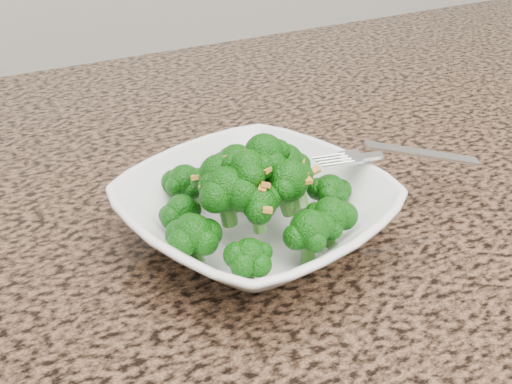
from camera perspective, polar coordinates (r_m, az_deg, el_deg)
name	(u,v)px	position (r m, az deg, el deg)	size (l,w,h in m)	color
granite_counter	(284,245)	(0.60, 2.49, -4.70)	(1.64, 1.04, 0.03)	brown
bowl	(256,214)	(0.56, 0.00, -1.97)	(0.22, 0.22, 0.05)	white
broccoli_pile	(256,154)	(0.53, 0.00, 3.39)	(0.20, 0.20, 0.06)	#0F570A
garlic_topping	(256,115)	(0.52, 0.00, 6.83)	(0.12, 0.12, 0.01)	gold
fork	(374,155)	(0.59, 10.43, 3.21)	(0.19, 0.03, 0.01)	silver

